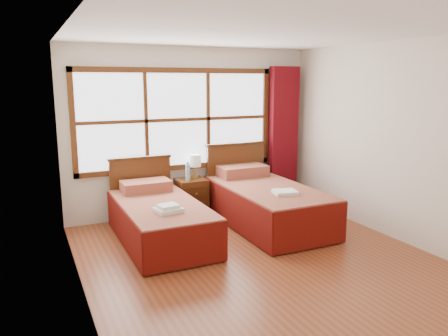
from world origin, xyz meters
name	(u,v)px	position (x,y,z in m)	size (l,w,h in m)	color
floor	(262,261)	(0.00, 0.00, 0.00)	(4.50, 4.50, 0.00)	brown
ceiling	(266,31)	(0.00, 0.00, 2.60)	(4.50, 4.50, 0.00)	white
wall_back	(192,132)	(0.00, 2.25, 1.30)	(4.00, 4.00, 0.00)	silver
wall_left	(77,167)	(-2.00, 0.00, 1.30)	(4.50, 4.50, 0.00)	silver
wall_right	(397,142)	(2.00, 0.00, 1.30)	(4.50, 4.50, 0.00)	silver
window	(178,120)	(-0.25, 2.21, 1.50)	(3.16, 0.06, 1.56)	white
curtain	(283,136)	(1.60, 2.11, 1.17)	(0.50, 0.16, 2.30)	#650A11
bed_left	(159,218)	(-0.88, 1.20, 0.30)	(1.01, 2.03, 0.98)	#3C210C
bed_right	(264,202)	(0.72, 1.20, 0.33)	(1.12, 2.18, 1.09)	#3C210C
nightstand	(191,198)	(-0.13, 1.99, 0.30)	(0.45, 0.44, 0.60)	#4E2911
towels_left	(168,209)	(-0.91, 0.72, 0.56)	(0.34, 0.31, 0.09)	white
towels_right	(285,192)	(0.72, 0.66, 0.61)	(0.36, 0.33, 0.05)	white
lamp	(195,161)	(-0.02, 2.09, 0.85)	(0.19, 0.19, 0.36)	gold
bottle_near	(187,174)	(-0.22, 1.91, 0.70)	(0.06, 0.06, 0.23)	#A7C5D7
bottle_far	(188,172)	(-0.18, 1.99, 0.72)	(0.07, 0.07, 0.27)	#A7C5D7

